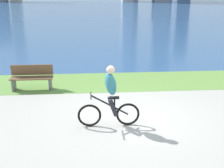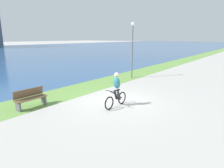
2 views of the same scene
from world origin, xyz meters
name	(u,v)px [view 2 (image 2 of 2)]	position (x,y,z in m)	size (l,w,h in m)	color
ground_plane	(115,101)	(0.00, 0.00, 0.00)	(300.00, 300.00, 0.00)	#B2AFA8
grass_strip_bayside	(73,91)	(0.00, 3.31, 0.00)	(120.00, 2.49, 0.01)	#6B9947
cyclist_lead	(116,90)	(-0.59, -0.52, 0.83)	(1.66, 0.52, 1.67)	black
bench_near_path	(31,98)	(-3.20, 2.65, 0.45)	(1.50, 0.47, 0.90)	brown
lamppost_tall	(132,43)	(5.73, 2.60, 2.85)	(0.28, 0.28, 4.43)	#595960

